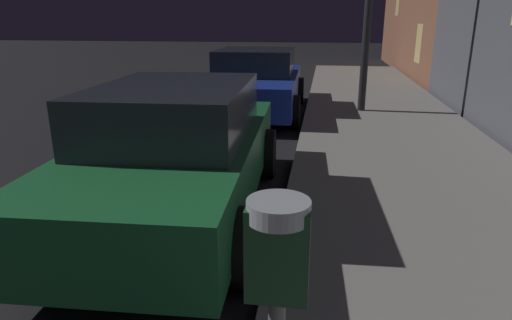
{
  "coord_description": "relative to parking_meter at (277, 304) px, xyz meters",
  "views": [
    {
      "loc": [
        4.39,
        -1.63,
        2.07
      ],
      "look_at": [
        3.97,
        1.07,
        1.2
      ],
      "focal_mm": 31.25,
      "sensor_mm": 36.0,
      "label": 1
    }
  ],
  "objects": [
    {
      "name": "parking_meter",
      "position": [
        0.0,
        0.0,
        0.0
      ],
      "size": [
        0.19,
        0.19,
        1.42
      ],
      "color": "#59595B",
      "rests_on": "sidewalk"
    },
    {
      "name": "car_green",
      "position": [
        -1.42,
        3.21,
        -0.52
      ],
      "size": [
        2.09,
        4.28,
        1.43
      ],
      "color": "#19592D",
      "rests_on": "ground"
    },
    {
      "name": "car_blue",
      "position": [
        -1.42,
        8.75,
        -0.53
      ],
      "size": [
        2.17,
        4.43,
        1.43
      ],
      "color": "navy",
      "rests_on": "ground"
    }
  ]
}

